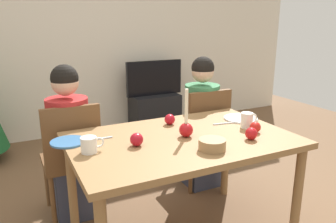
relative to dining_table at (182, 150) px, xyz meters
name	(u,v)px	position (x,y,z in m)	size (l,w,h in m)	color
back_wall	(84,33)	(0.00, 2.60, 0.63)	(6.40, 0.10, 2.60)	beige
dining_table	(182,150)	(0.00, 0.00, 0.00)	(1.40, 0.90, 0.75)	olive
chair_left	(72,155)	(-0.59, 0.61, -0.15)	(0.40, 0.40, 0.90)	brown
chair_right	(203,132)	(0.54, 0.61, -0.15)	(0.40, 0.40, 0.90)	brown
person_left_child	(70,146)	(-0.59, 0.64, -0.10)	(0.30, 0.30, 1.17)	#33384C
person_right_child	(201,125)	(0.54, 0.64, -0.10)	(0.30, 0.30, 1.17)	#33384C
tv_stand	(155,112)	(0.83, 2.30, -0.43)	(0.64, 0.40, 0.48)	black
tv	(154,78)	(0.83, 2.30, 0.04)	(0.79, 0.05, 0.46)	black
candle_centerpiece	(186,127)	(0.03, 0.00, 0.15)	(0.09, 0.09, 0.31)	red
plate_left	(68,142)	(-0.66, 0.22, 0.09)	(0.22, 0.22, 0.01)	teal
plate_right	(241,118)	(0.58, 0.16, 0.09)	(0.25, 0.25, 0.01)	silver
mug_left	(89,145)	(-0.58, 0.01, 0.13)	(0.13, 0.09, 0.09)	white
mug_right	(247,120)	(0.50, -0.02, 0.14)	(0.13, 0.08, 0.10)	white
fork_left	(98,139)	(-0.49, 0.19, 0.09)	(0.18, 0.01, 0.01)	silver
fork_right	(225,123)	(0.41, 0.11, 0.09)	(0.18, 0.01, 0.01)	silver
bowl_walnuts	(212,144)	(0.06, -0.26, 0.11)	(0.16, 0.16, 0.06)	#99754C
apple_near_candle	(137,139)	(-0.31, -0.01, 0.12)	(0.08, 0.08, 0.08)	#AC121F
apple_by_left_plate	(255,127)	(0.48, -0.13, 0.12)	(0.07, 0.07, 0.07)	red
apple_by_right_mug	(170,119)	(0.05, 0.27, 0.12)	(0.08, 0.08, 0.08)	#B0121F
apple_far_edge	(251,134)	(0.37, -0.22, 0.12)	(0.08, 0.08, 0.08)	red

